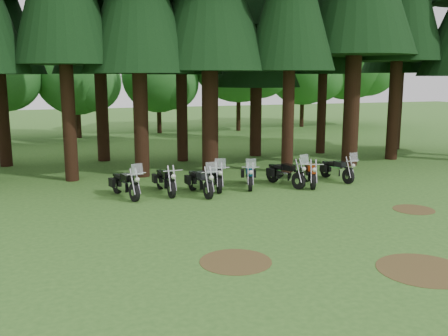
{
  "coord_description": "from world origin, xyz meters",
  "views": [
    {
      "loc": [
        -7.19,
        -12.92,
        4.52
      ],
      "look_at": [
        -0.82,
        5.0,
        1.0
      ],
      "focal_mm": 40.0,
      "sensor_mm": 36.0,
      "label": 1
    }
  ],
  "objects_px": {
    "motorcycle_5": "(285,174)",
    "motorcycle_6": "(310,174)",
    "motorcycle_1": "(165,181)",
    "motorcycle_3": "(216,177)",
    "motorcycle_7": "(337,170)",
    "motorcycle_0": "(125,185)",
    "motorcycle_4": "(249,176)",
    "motorcycle_2": "(200,182)"
  },
  "relations": [
    {
      "from": "motorcycle_2",
      "to": "motorcycle_7",
      "type": "bearing_deg",
      "value": -0.99
    },
    {
      "from": "motorcycle_4",
      "to": "motorcycle_7",
      "type": "bearing_deg",
      "value": 18.07
    },
    {
      "from": "motorcycle_6",
      "to": "motorcycle_7",
      "type": "bearing_deg",
      "value": 36.53
    },
    {
      "from": "motorcycle_1",
      "to": "motorcycle_5",
      "type": "height_order",
      "value": "motorcycle_5"
    },
    {
      "from": "motorcycle_4",
      "to": "motorcycle_7",
      "type": "height_order",
      "value": "motorcycle_7"
    },
    {
      "from": "motorcycle_1",
      "to": "motorcycle_3",
      "type": "relative_size",
      "value": 1.0
    },
    {
      "from": "motorcycle_3",
      "to": "motorcycle_6",
      "type": "xyz_separation_m",
      "value": [
        3.92,
        -0.66,
        -0.01
      ]
    },
    {
      "from": "motorcycle_2",
      "to": "motorcycle_3",
      "type": "xyz_separation_m",
      "value": [
        0.9,
        0.73,
        -0.01
      ]
    },
    {
      "from": "motorcycle_6",
      "to": "motorcycle_2",
      "type": "bearing_deg",
      "value": -158.65
    },
    {
      "from": "motorcycle_4",
      "to": "motorcycle_5",
      "type": "bearing_deg",
      "value": 9.47
    },
    {
      "from": "motorcycle_1",
      "to": "motorcycle_4",
      "type": "distance_m",
      "value": 3.5
    },
    {
      "from": "motorcycle_1",
      "to": "motorcycle_6",
      "type": "height_order",
      "value": "motorcycle_1"
    },
    {
      "from": "motorcycle_1",
      "to": "motorcycle_3",
      "type": "xyz_separation_m",
      "value": [
        2.11,
        0.07,
        0.0
      ]
    },
    {
      "from": "motorcycle_0",
      "to": "motorcycle_1",
      "type": "distance_m",
      "value": 1.58
    },
    {
      "from": "motorcycle_1",
      "to": "motorcycle_5",
      "type": "relative_size",
      "value": 0.99
    },
    {
      "from": "motorcycle_5",
      "to": "motorcycle_0",
      "type": "bearing_deg",
      "value": 163.02
    },
    {
      "from": "motorcycle_5",
      "to": "motorcycle_6",
      "type": "bearing_deg",
      "value": -30.46
    },
    {
      "from": "motorcycle_2",
      "to": "motorcycle_6",
      "type": "distance_m",
      "value": 4.82
    },
    {
      "from": "motorcycle_0",
      "to": "motorcycle_3",
      "type": "height_order",
      "value": "motorcycle_0"
    },
    {
      "from": "motorcycle_5",
      "to": "motorcycle_4",
      "type": "bearing_deg",
      "value": 154.94
    },
    {
      "from": "motorcycle_3",
      "to": "motorcycle_7",
      "type": "xyz_separation_m",
      "value": [
        5.5,
        -0.21,
        -0.02
      ]
    },
    {
      "from": "motorcycle_0",
      "to": "motorcycle_6",
      "type": "distance_m",
      "value": 7.62
    },
    {
      "from": "motorcycle_2",
      "to": "motorcycle_4",
      "type": "distance_m",
      "value": 2.37
    },
    {
      "from": "motorcycle_5",
      "to": "motorcycle_7",
      "type": "relative_size",
      "value": 1.05
    },
    {
      "from": "motorcycle_3",
      "to": "motorcycle_5",
      "type": "bearing_deg",
      "value": 2.72
    },
    {
      "from": "motorcycle_1",
      "to": "motorcycle_3",
      "type": "distance_m",
      "value": 2.12
    },
    {
      "from": "motorcycle_5",
      "to": "motorcycle_6",
      "type": "distance_m",
      "value": 1.04
    },
    {
      "from": "motorcycle_2",
      "to": "motorcycle_5",
      "type": "distance_m",
      "value": 3.83
    },
    {
      "from": "motorcycle_1",
      "to": "motorcycle_7",
      "type": "relative_size",
      "value": 1.04
    },
    {
      "from": "motorcycle_1",
      "to": "motorcycle_5",
      "type": "bearing_deg",
      "value": -6.57
    },
    {
      "from": "motorcycle_1",
      "to": "motorcycle_7",
      "type": "distance_m",
      "value": 7.62
    },
    {
      "from": "motorcycle_2",
      "to": "motorcycle_6",
      "type": "xyz_separation_m",
      "value": [
        4.82,
        0.07,
        -0.02
      ]
    },
    {
      "from": "motorcycle_3",
      "to": "motorcycle_6",
      "type": "distance_m",
      "value": 3.97
    },
    {
      "from": "motorcycle_3",
      "to": "motorcycle_6",
      "type": "bearing_deg",
      "value": 0.79
    },
    {
      "from": "motorcycle_2",
      "to": "motorcycle_6",
      "type": "bearing_deg",
      "value": -4.84
    },
    {
      "from": "motorcycle_3",
      "to": "motorcycle_2",
      "type": "bearing_deg",
      "value": -130.61
    },
    {
      "from": "motorcycle_1",
      "to": "motorcycle_7",
      "type": "height_order",
      "value": "motorcycle_7"
    },
    {
      "from": "motorcycle_2",
      "to": "motorcycle_6",
      "type": "height_order",
      "value": "motorcycle_2"
    },
    {
      "from": "motorcycle_6",
      "to": "motorcycle_4",
      "type": "bearing_deg",
      "value": -171.28
    },
    {
      "from": "motorcycle_7",
      "to": "motorcycle_0",
      "type": "bearing_deg",
      "value": 172.44
    },
    {
      "from": "motorcycle_0",
      "to": "motorcycle_7",
      "type": "distance_m",
      "value": 9.19
    },
    {
      "from": "motorcycle_4",
      "to": "motorcycle_5",
      "type": "relative_size",
      "value": 0.92
    }
  ]
}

